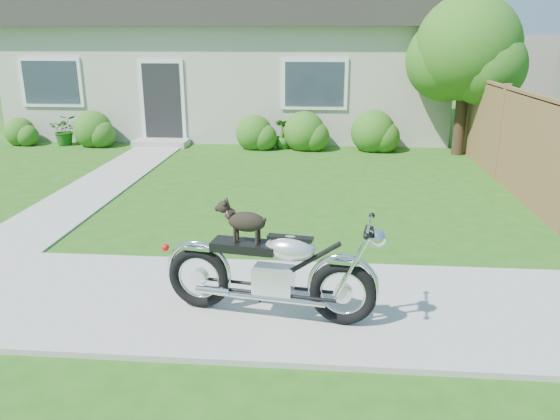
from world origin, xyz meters
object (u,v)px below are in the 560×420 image
at_px(house, 236,57).
at_px(potted_plant_right, 283,134).
at_px(motorcycle_with_dog, 272,269).
at_px(fence, 502,133).
at_px(tree_near, 473,53).
at_px(potted_plant_left, 65,130).

height_order(house, potted_plant_right, house).
height_order(house, motorcycle_with_dog, house).
distance_m(fence, tree_near, 2.78).
distance_m(house, tree_near, 7.29).
xyz_separation_m(fence, tree_near, (-0.14, 2.36, 1.45)).
xyz_separation_m(house, potted_plant_left, (-4.06, -3.44, -1.76)).
relative_size(tree_near, potted_plant_right, 4.92).
xyz_separation_m(house, tree_near, (6.16, -3.88, 0.23)).
relative_size(house, potted_plant_right, 16.63).
distance_m(potted_plant_left, potted_plant_right, 5.80).
bearing_deg(house, motorcycle_with_dog, -79.24).
distance_m(house, fence, 8.96).
distance_m(potted_plant_right, motorcycle_with_dog, 8.90).
bearing_deg(potted_plant_left, motorcycle_with_dog, -54.19).
relative_size(house, fence, 1.90).
relative_size(house, potted_plant_left, 15.72).
relative_size(fence, potted_plant_left, 8.26).
bearing_deg(potted_plant_left, tree_near, -2.44).
distance_m(house, motorcycle_with_dog, 12.65).
bearing_deg(tree_near, house, 147.80).
bearing_deg(motorcycle_with_dog, potted_plant_left, 134.73).
bearing_deg(potted_plant_right, house, 116.71).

